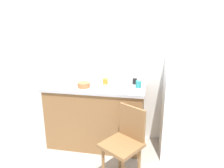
% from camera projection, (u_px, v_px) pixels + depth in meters
% --- Properties ---
extents(back_wall, '(4.80, 0.10, 2.51)m').
position_uv_depth(back_wall, '(122.00, 60.00, 3.21)').
color(back_wall, silver).
rests_on(back_wall, ground_plane).
extents(cabinet_base, '(1.38, 0.60, 0.90)m').
position_uv_depth(cabinet_base, '(96.00, 116.00, 3.17)').
color(cabinet_base, olive).
rests_on(cabinet_base, ground_plane).
extents(countertop, '(1.42, 0.64, 0.04)m').
position_uv_depth(countertop, '(96.00, 87.00, 3.04)').
color(countertop, '#B7B7BC').
rests_on(countertop, cabinet_base).
extents(faucet, '(0.02, 0.02, 0.30)m').
position_uv_depth(faucet, '(90.00, 71.00, 3.25)').
color(faucet, '#B7B7BC').
rests_on(faucet, countertop).
extents(refrigerator, '(0.64, 0.59, 1.34)m').
position_uv_depth(refrigerator, '(186.00, 109.00, 2.89)').
color(refrigerator, white).
rests_on(refrigerator, ground_plane).
extents(chair, '(0.55, 0.55, 0.89)m').
position_uv_depth(chair, '(125.00, 141.00, 2.43)').
color(chair, olive).
rests_on(chair, ground_plane).
extents(dish_tray, '(0.28, 0.20, 0.05)m').
position_uv_depth(dish_tray, '(63.00, 81.00, 3.15)').
color(dish_tray, white).
rests_on(dish_tray, countertop).
extents(terracotta_bowl, '(0.18, 0.18, 0.07)m').
position_uv_depth(terracotta_bowl, '(84.00, 85.00, 2.94)').
color(terracotta_bowl, '#C67042').
rests_on(terracotta_bowl, countertop).
extents(cup_orange, '(0.08, 0.08, 0.08)m').
position_uv_depth(cup_orange, '(105.00, 81.00, 3.08)').
color(cup_orange, orange).
rests_on(cup_orange, countertop).
extents(cup_white, '(0.07, 0.07, 0.09)m').
position_uv_depth(cup_white, '(97.00, 82.00, 3.06)').
color(cup_white, white).
rests_on(cup_white, countertop).
extents(cup_black, '(0.07, 0.07, 0.08)m').
position_uv_depth(cup_black, '(135.00, 81.00, 3.09)').
color(cup_black, black).
rests_on(cup_black, countertop).
extents(cup_teal, '(0.08, 0.08, 0.09)m').
position_uv_depth(cup_teal, '(139.00, 84.00, 2.92)').
color(cup_teal, teal).
rests_on(cup_teal, countertop).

